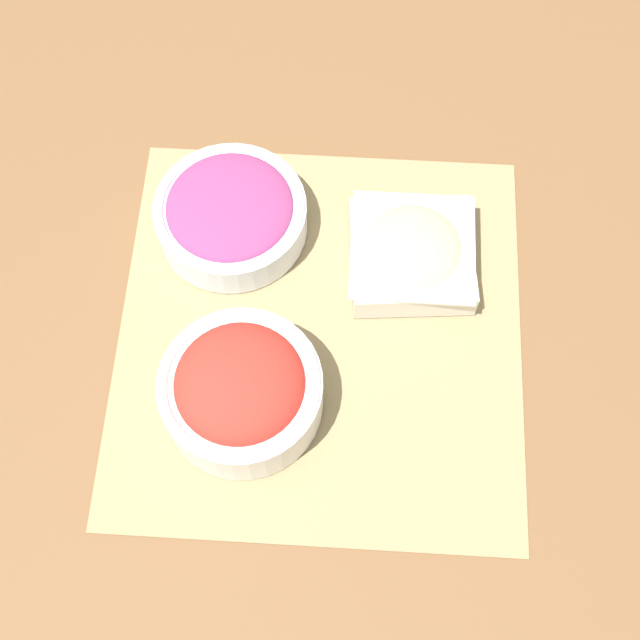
# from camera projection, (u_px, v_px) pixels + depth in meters

# --- Properties ---
(ground_plane) EXTENTS (3.00, 3.00, 0.00)m
(ground_plane) POSITION_uv_depth(u_px,v_px,m) (320.00, 333.00, 1.00)
(ground_plane) COLOR brown
(placemat) EXTENTS (0.48, 0.45, 0.00)m
(placemat) POSITION_uv_depth(u_px,v_px,m) (320.00, 332.00, 1.00)
(placemat) COLOR #937F56
(placemat) RESTS_ON ground_plane
(cucumber_bowl) EXTENTS (0.15, 0.15, 0.05)m
(cucumber_bowl) POSITION_uv_depth(u_px,v_px,m) (412.00, 253.00, 1.01)
(cucumber_bowl) COLOR silver
(cucumber_bowl) RESTS_ON placemat
(onion_bowl) EXTENTS (0.18, 0.18, 0.06)m
(onion_bowl) POSITION_uv_depth(u_px,v_px,m) (231.00, 213.00, 1.02)
(onion_bowl) COLOR silver
(onion_bowl) RESTS_ON placemat
(tomato_bowl) EXTENTS (0.17, 0.17, 0.09)m
(tomato_bowl) POSITION_uv_depth(u_px,v_px,m) (241.00, 389.00, 0.92)
(tomato_bowl) COLOR white
(tomato_bowl) RESTS_ON placemat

